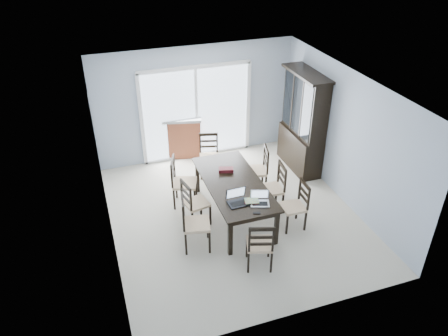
{
  "coord_description": "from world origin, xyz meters",
  "views": [
    {
      "loc": [
        -2.32,
        -6.26,
        5.1
      ],
      "look_at": [
        -0.19,
        0.0,
        1.09
      ],
      "focal_mm": 35.0,
      "sensor_mm": 36.0,
      "label": 1
    }
  ],
  "objects_px": {
    "chair_left_near": "(190,218)",
    "chair_left_mid": "(192,199)",
    "chair_right_far": "(260,165)",
    "dining_table": "(234,186)",
    "chair_right_near": "(298,200)",
    "hot_tub": "(162,126)",
    "laptop_silver": "(260,202)",
    "chair_end_far": "(209,150)",
    "laptop_dark": "(239,201)",
    "chair_right_mid": "(276,182)",
    "chair_left_far": "(179,177)",
    "cell_phone": "(257,213)",
    "game_box": "(226,170)",
    "china_hutch": "(303,123)",
    "chair_end_near": "(260,241)"
  },
  "relations": [
    {
      "from": "chair_left_near",
      "to": "chair_left_mid",
      "type": "distance_m",
      "value": 0.62
    },
    {
      "from": "chair_left_mid",
      "to": "chair_right_far",
      "type": "bearing_deg",
      "value": 100.25
    },
    {
      "from": "dining_table",
      "to": "chair_right_near",
      "type": "height_order",
      "value": "chair_right_near"
    },
    {
      "from": "hot_tub",
      "to": "laptop_silver",
      "type": "bearing_deg",
      "value": -78.2
    },
    {
      "from": "chair_end_far",
      "to": "chair_left_near",
      "type": "bearing_deg",
      "value": 81.0
    },
    {
      "from": "laptop_silver",
      "to": "chair_left_mid",
      "type": "bearing_deg",
      "value": 160.89
    },
    {
      "from": "dining_table",
      "to": "laptop_dark",
      "type": "relative_size",
      "value": 6.03
    },
    {
      "from": "chair_right_mid",
      "to": "laptop_silver",
      "type": "bearing_deg",
      "value": 144.88
    },
    {
      "from": "chair_left_far",
      "to": "laptop_silver",
      "type": "bearing_deg",
      "value": 54.71
    },
    {
      "from": "chair_end_far",
      "to": "cell_phone",
      "type": "height_order",
      "value": "chair_end_far"
    },
    {
      "from": "chair_left_mid",
      "to": "chair_right_far",
      "type": "xyz_separation_m",
      "value": [
        1.61,
        0.66,
        0.03
      ]
    },
    {
      "from": "chair_left_near",
      "to": "game_box",
      "type": "height_order",
      "value": "chair_left_near"
    },
    {
      "from": "chair_left_far",
      "to": "hot_tub",
      "type": "bearing_deg",
      "value": -164.74
    },
    {
      "from": "china_hutch",
      "to": "chair_left_mid",
      "type": "xyz_separation_m",
      "value": [
        -2.83,
        -1.26,
        -0.5
      ]
    },
    {
      "from": "china_hutch",
      "to": "game_box",
      "type": "distance_m",
      "value": 2.22
    },
    {
      "from": "china_hutch",
      "to": "game_box",
      "type": "xyz_separation_m",
      "value": [
        -2.04,
        -0.85,
        -0.29
      ]
    },
    {
      "from": "chair_left_far",
      "to": "chair_right_mid",
      "type": "xyz_separation_m",
      "value": [
        1.7,
        -0.73,
        -0.03
      ]
    },
    {
      "from": "chair_left_mid",
      "to": "chair_left_far",
      "type": "relative_size",
      "value": 0.92
    },
    {
      "from": "chair_end_near",
      "to": "game_box",
      "type": "relative_size",
      "value": 3.87
    },
    {
      "from": "chair_right_mid",
      "to": "laptop_silver",
      "type": "relative_size",
      "value": 3.0
    },
    {
      "from": "chair_right_near",
      "to": "dining_table",
      "type": "bearing_deg",
      "value": 58.59
    },
    {
      "from": "dining_table",
      "to": "chair_left_near",
      "type": "relative_size",
      "value": 1.88
    },
    {
      "from": "chair_left_near",
      "to": "chair_left_far",
      "type": "bearing_deg",
      "value": -173.34
    },
    {
      "from": "chair_end_near",
      "to": "hot_tub",
      "type": "relative_size",
      "value": 0.48
    },
    {
      "from": "dining_table",
      "to": "game_box",
      "type": "distance_m",
      "value": 0.42
    },
    {
      "from": "china_hutch",
      "to": "chair_right_near",
      "type": "distance_m",
      "value": 2.23
    },
    {
      "from": "chair_left_near",
      "to": "chair_end_near",
      "type": "height_order",
      "value": "chair_left_near"
    },
    {
      "from": "laptop_silver",
      "to": "hot_tub",
      "type": "bearing_deg",
      "value": 120.48
    },
    {
      "from": "chair_right_mid",
      "to": "chair_end_far",
      "type": "relative_size",
      "value": 1.04
    },
    {
      "from": "chair_end_far",
      "to": "game_box",
      "type": "xyz_separation_m",
      "value": [
        -0.03,
        -1.23,
        0.22
      ]
    },
    {
      "from": "chair_left_mid",
      "to": "chair_end_far",
      "type": "xyz_separation_m",
      "value": [
        0.83,
        1.64,
        -0.0
      ]
    },
    {
      "from": "chair_right_far",
      "to": "game_box",
      "type": "bearing_deg",
      "value": 120.0
    },
    {
      "from": "chair_left_mid",
      "to": "dining_table",
      "type": "bearing_deg",
      "value": 78.6
    },
    {
      "from": "chair_left_far",
      "to": "hot_tub",
      "type": "relative_size",
      "value": 0.52
    },
    {
      "from": "chair_right_far",
      "to": "chair_right_mid",
      "type": "bearing_deg",
      "value": -163.97
    },
    {
      "from": "chair_left_near",
      "to": "chair_right_mid",
      "type": "distance_m",
      "value": 1.91
    },
    {
      "from": "chair_right_mid",
      "to": "laptop_dark",
      "type": "xyz_separation_m",
      "value": [
        -0.98,
        -0.62,
        0.22
      ]
    },
    {
      "from": "chair_left_near",
      "to": "hot_tub",
      "type": "xyz_separation_m",
      "value": [
        0.32,
        3.9,
        -0.13
      ]
    },
    {
      "from": "chair_end_far",
      "to": "laptop_dark",
      "type": "bearing_deg",
      "value": 101.13
    },
    {
      "from": "chair_left_near",
      "to": "cell_phone",
      "type": "distance_m",
      "value": 1.11
    },
    {
      "from": "chair_left_far",
      "to": "chair_right_near",
      "type": "height_order",
      "value": "chair_left_far"
    },
    {
      "from": "laptop_dark",
      "to": "chair_end_far",
      "type": "bearing_deg",
      "value": 84.05
    },
    {
      "from": "dining_table",
      "to": "chair_left_mid",
      "type": "distance_m",
      "value": 0.81
    },
    {
      "from": "chair_end_far",
      "to": "hot_tub",
      "type": "xyz_separation_m",
      "value": [
        -0.69,
        1.67,
        -0.07
      ]
    },
    {
      "from": "chair_left_near",
      "to": "chair_end_far",
      "type": "bearing_deg",
      "value": 168.01
    },
    {
      "from": "chair_right_mid",
      "to": "chair_left_far",
      "type": "bearing_deg",
      "value": 72.63
    },
    {
      "from": "chair_end_far",
      "to": "chair_right_far",
      "type": "bearing_deg",
      "value": 143.98
    },
    {
      "from": "dining_table",
      "to": "laptop_silver",
      "type": "height_order",
      "value": "laptop_silver"
    },
    {
      "from": "chair_right_near",
      "to": "chair_right_far",
      "type": "xyz_separation_m",
      "value": [
        -0.19,
        1.31,
        0.04
      ]
    },
    {
      "from": "chair_right_mid",
      "to": "chair_right_far",
      "type": "relative_size",
      "value": 0.98
    }
  ]
}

